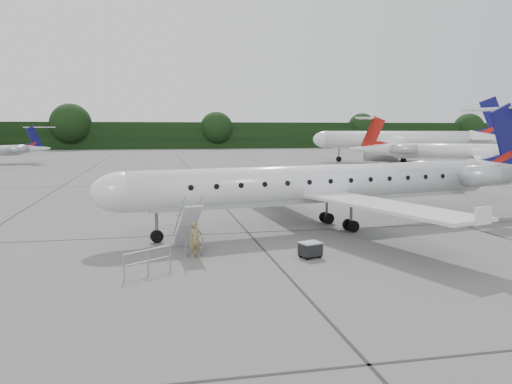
{
  "coord_description": "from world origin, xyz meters",
  "views": [
    {
      "loc": [
        -10.32,
        -23.41,
        5.81
      ],
      "look_at": [
        -4.74,
        3.99,
        2.3
      ],
      "focal_mm": 35.0,
      "sensor_mm": 36.0,
      "label": 1
    }
  ],
  "objects": [
    {
      "name": "airstair",
      "position": [
        -8.85,
        0.26,
        1.18
      ],
      "size": [
        1.3,
        2.56,
        2.35
      ],
      "primitive_type": null,
      "rotation": [
        0.0,
        0.0,
        0.19
      ],
      "color": "silver",
      "rests_on": "ground"
    },
    {
      "name": "bg_narrowbody",
      "position": [
        30.89,
        57.3,
        5.53
      ],
      "size": [
        37.59,
        34.05,
        11.05
      ],
      "primitive_type": null,
      "rotation": [
        0.0,
        0.0,
        -0.49
      ],
      "color": "silver",
      "rests_on": "ground"
    },
    {
      "name": "passenger",
      "position": [
        -8.59,
        -1.09,
        0.82
      ],
      "size": [
        0.68,
        0.53,
        1.65
      ],
      "primitive_type": "imported",
      "rotation": [
        0.0,
        0.0,
        0.25
      ],
      "color": "olive",
      "rests_on": "ground"
    },
    {
      "name": "treeline",
      "position": [
        0.0,
        130.0,
        4.0
      ],
      "size": [
        260.0,
        4.0,
        8.0
      ],
      "primitive_type": "cube",
      "color": "black",
      "rests_on": "ground"
    },
    {
      "name": "bg_regional_right",
      "position": [
        34.09,
        38.59,
        3.83
      ],
      "size": [
        35.42,
        31.65,
        7.65
      ],
      "primitive_type": null,
      "rotation": [
        0.0,
        0.0,
        2.69
      ],
      "color": "silver",
      "rests_on": "ground"
    },
    {
      "name": "ground",
      "position": [
        0.0,
        0.0,
        0.0
      ],
      "size": [
        320.0,
        320.0,
        0.0
      ],
      "primitive_type": "plane",
      "color": "#61605E",
      "rests_on": "ground"
    },
    {
      "name": "safety_railing",
      "position": [
        -10.68,
        -3.38,
        0.5
      ],
      "size": [
        1.85,
        1.33,
        1.0
      ],
      "primitive_type": null,
      "rotation": [
        0.0,
        0.0,
        0.61
      ],
      "color": "#919499",
      "rests_on": "ground"
    },
    {
      "name": "main_regional_jet",
      "position": [
        -0.65,
        4.22,
        3.75
      ],
      "size": [
        32.74,
        26.27,
        7.5
      ],
      "primitive_type": null,
      "rotation": [
        0.0,
        0.0,
        0.19
      ],
      "color": "silver",
      "rests_on": "ground"
    },
    {
      "name": "baggage_cart",
      "position": [
        -3.46,
        -2.15,
        0.39
      ],
      "size": [
        1.08,
        0.97,
        0.78
      ],
      "primitive_type": null,
      "rotation": [
        0.0,
        0.0,
        0.32
      ],
      "color": "black",
      "rests_on": "ground"
    }
  ]
}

